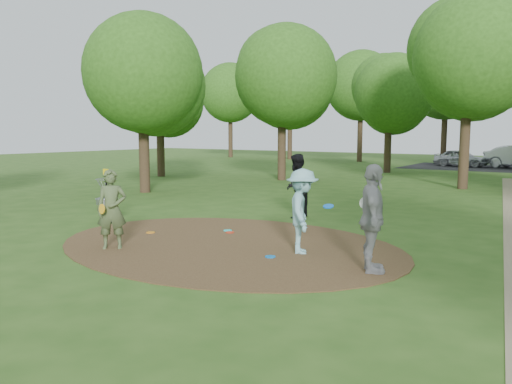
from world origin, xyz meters
The scene contains 14 objects.
ground centered at (0.00, 0.00, 0.00)m, with size 100.00×100.00×0.00m, color #2D5119.
dirt_clearing centered at (0.00, 0.00, 0.01)m, with size 8.40×8.40×0.02m, color #47301C.
parking_lot centered at (2.00, 30.00, 0.00)m, with size 14.00×8.00×0.01m, color black.
player_observer_with_disc centered at (-1.84, -1.74, 0.88)m, with size 0.76×0.74×1.76m.
player_throwing_with_disc centered at (1.82, 0.25, 0.91)m, with size 1.29×1.35×1.81m.
player_walking_with_disc centered at (-0.48, 4.06, 0.96)m, with size 0.85×1.03×1.93m.
player_waiting_with_disc centered at (3.59, -0.32, 1.00)m, with size 0.95×1.27×2.00m.
disc_ground_cyan centered at (-0.90, 1.22, 0.03)m, with size 0.22×0.22×0.02m, color #1BD9D1.
disc_ground_blue centered at (1.48, -0.47, 0.03)m, with size 0.22×0.22×0.02m, color blue.
disc_ground_red centered at (-0.72, 1.07, 0.03)m, with size 0.22×0.22×0.02m, color red.
car_left centered at (-1.33, 30.41, 0.64)m, with size 1.52×3.77×1.29m, color #ADAFB5.
disc_ground_orange centered at (-2.38, -0.09, 0.03)m, with size 0.22×0.22×0.02m, color orange.
disc_golf_basket centered at (-4.50, 0.30, 0.87)m, with size 0.63×0.63×1.54m.
tree_ring centered at (3.33, 9.34, 5.30)m, with size 37.32×46.02×9.60m.
Camera 1 is at (6.85, -8.91, 2.58)m, focal length 35.00 mm.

